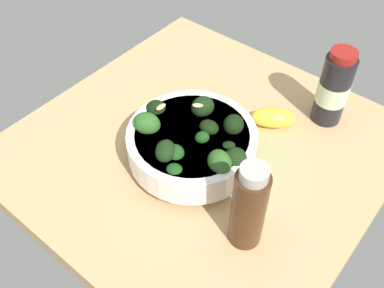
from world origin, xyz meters
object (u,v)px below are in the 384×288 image
(bowl_of_broccoli, at_px, (192,143))
(lemon_wedge, at_px, (273,118))
(bottle_short, at_px, (249,207))
(bottle_tall, at_px, (334,89))

(bowl_of_broccoli, relative_size, lemon_wedge, 2.66)
(lemon_wedge, relative_size, bottle_short, 0.52)
(bottle_tall, bearing_deg, lemon_wedge, -40.07)
(bowl_of_broccoli, bearing_deg, lemon_wedge, 159.71)
(bowl_of_broccoli, xyz_separation_m, lemon_wedge, (-0.16, 0.06, -0.03))
(bottle_short, bearing_deg, lemon_wedge, -157.57)
(lemon_wedge, bearing_deg, bottle_short, 22.43)
(lemon_wedge, xyz_separation_m, bottle_short, (0.23, 0.09, 0.06))
(bottle_short, bearing_deg, bottle_tall, -174.89)
(bowl_of_broccoli, bearing_deg, bottle_tall, 152.30)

